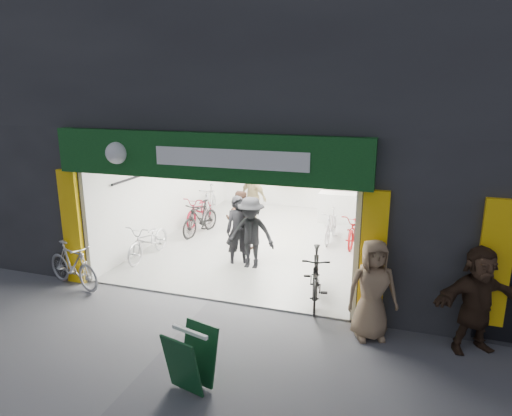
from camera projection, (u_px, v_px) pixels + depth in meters
The scene contains 17 objects.
ground at pixel (209, 300), 9.53m from camera, with size 60.00×60.00×0.00m, color #56565B.
building at pixel (307, 87), 12.73m from camera, with size 17.00×10.27×8.00m.
bike_left_front at pixel (149, 240), 11.77m from camera, with size 0.64×1.84×0.97m, color #B7B7BC.
bike_left_midfront at pixel (200, 218), 13.63m from camera, with size 0.49×1.72×1.04m, color black.
bike_left_midback at pixel (200, 210), 14.70m from camera, with size 0.64×1.82×0.96m, color maroon.
bike_left_back at pixel (210, 202), 15.41m from camera, with size 0.52×1.85×1.11m, color #A8A9AD.
bike_right_front at pixel (316, 277), 9.30m from camera, with size 0.54×1.91×1.15m, color black.
bike_right_mid at pixel (355, 229), 12.77m from camera, with size 0.63×1.79×0.94m, color maroon.
bike_right_back at pixel (331, 226), 13.06m from camera, with size 0.45×1.58×0.95m, color #BCBBC0.
parked_bike at pixel (73, 265), 10.07m from camera, with size 0.48×1.71×1.03m, color #B2B2B7.
customer_a at pixel (239, 231), 11.27m from camera, with size 0.64×0.42×1.75m, color black.
customer_b at pixel (240, 220), 12.37m from camera, with size 0.80×0.62×1.64m, color #342018.
customer_c at pixel (251, 233), 11.00m from camera, with size 1.16×0.67×1.80m, color black.
customer_d at pixel (253, 197), 14.46m from camera, with size 1.09×0.45×1.85m, color #8F7E53.
pedestrian_near at pixel (372, 290), 7.92m from camera, with size 0.89×0.58×1.82m, color #85694D.
pedestrian_far at pixel (477, 300), 7.52m from camera, with size 1.72×0.55×1.85m, color #362418.
sandwich_board at pixel (191, 358), 6.62m from camera, with size 0.73×0.75×0.93m.
Camera 1 is at (3.65, -7.97, 4.32)m, focal length 32.00 mm.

